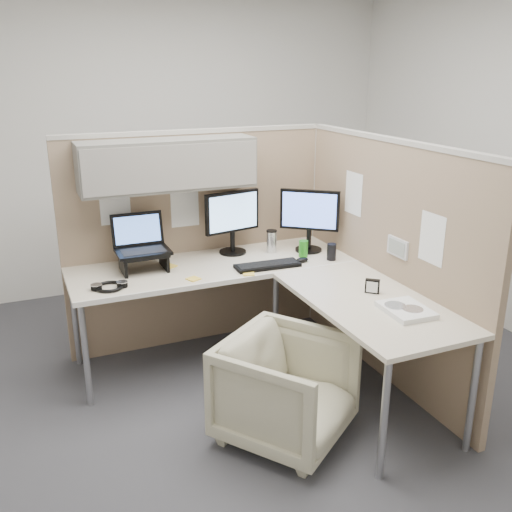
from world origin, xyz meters
name	(u,v)px	position (x,y,z in m)	size (l,w,h in m)	color
ground	(257,389)	(0.00, 0.00, 0.00)	(4.50, 4.50, 0.00)	#37363B
partition_back	(184,206)	(-0.22, 0.83, 1.10)	(2.00, 0.36, 1.63)	#987E64
partition_right	(383,259)	(0.90, -0.07, 0.82)	(0.07, 2.03, 1.63)	#987E64
desk	(267,284)	(0.12, 0.13, 0.69)	(2.00, 1.98, 0.73)	beige
office_chair	(286,384)	(-0.05, -0.53, 0.34)	(0.66, 0.62, 0.68)	beige
monitor_left	(232,217)	(0.11, 0.72, 1.00)	(0.44, 0.20, 0.47)	black
monitor_right	(309,215)	(0.66, 0.54, 1.00)	(0.37, 0.30, 0.47)	black
laptop_station	(142,249)	(-0.58, 0.63, 0.87)	(0.36, 0.30, 0.37)	black
keyboard	(267,265)	(0.22, 0.33, 0.74)	(0.45, 0.15, 0.02)	black
mouse	(302,260)	(0.49, 0.33, 0.75)	(0.09, 0.06, 0.03)	black
travel_mug	(272,241)	(0.39, 0.63, 0.81)	(0.08, 0.08, 0.17)	silver
soda_can_green	(332,252)	(0.71, 0.29, 0.79)	(0.07, 0.07, 0.12)	black
soda_can_silver	(303,249)	(0.56, 0.44, 0.79)	(0.07, 0.07, 0.12)	#268C1E
sticky_note_c	(170,266)	(-0.40, 0.60, 0.73)	(0.08, 0.08, 0.01)	yellow
sticky_note_a	(193,279)	(-0.33, 0.30, 0.73)	(0.08, 0.08, 0.01)	yellow
sticky_note_b	(249,274)	(0.04, 0.24, 0.73)	(0.08, 0.08, 0.01)	yellow
headphones	(109,286)	(-0.86, 0.35, 0.74)	(0.23, 0.20, 0.03)	black
paper_stack	(406,310)	(0.62, -0.68, 0.75)	(0.25, 0.31, 0.03)	white
desk_clock	(372,286)	(0.62, -0.36, 0.77)	(0.09, 0.08, 0.09)	black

